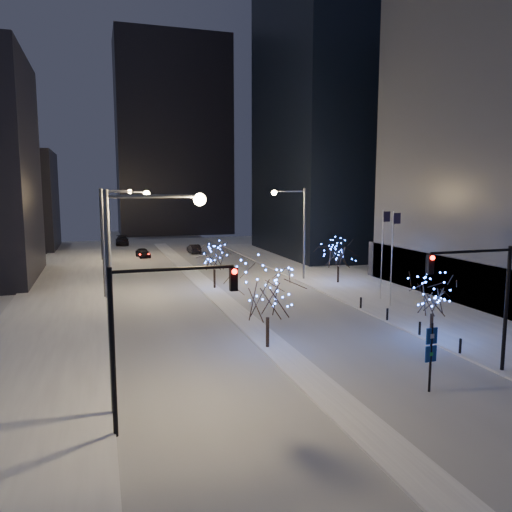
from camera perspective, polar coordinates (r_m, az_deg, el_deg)
name	(u,v)px	position (r m, az deg, el deg)	size (l,w,h in m)	color
ground	(338,405)	(24.64, 9.30, -16.41)	(160.00, 160.00, 0.00)	silver
road	(197,277)	(56.84, -6.82, -2.45)	(20.00, 130.00, 0.02)	silver
median	(206,285)	(52.00, -5.78, -3.32)	(2.00, 80.00, 0.15)	white
east_sidewalk	(385,295)	(48.37, 14.51, -4.37)	(10.00, 90.00, 0.15)	white
west_sidewalk	(52,320)	(41.37, -22.26, -6.77)	(8.00, 90.00, 0.15)	white
horizon_block	(173,138)	(113.69, -9.47, 13.21)	(24.00, 14.00, 42.00)	black
street_lamp_w_near	(134,270)	(22.31, -13.76, -1.62)	(4.40, 0.56, 10.00)	#595E66
street_lamp_w_mid	(115,227)	(47.14, -15.84, 3.16)	(4.40, 0.56, 10.00)	#595E66
street_lamp_w_far	(109,214)	(72.08, -16.49, 4.64)	(4.40, 0.56, 10.00)	#595E66
street_lamp_east	(297,222)	(54.11, 4.66, 3.94)	(3.90, 0.56, 10.00)	#595E66
traffic_signal_west	(152,320)	(20.75, -11.84, -7.17)	(5.26, 0.43, 7.00)	black
traffic_signal_east	(484,289)	(28.97, 24.61, -3.47)	(5.26, 0.43, 7.00)	black
flagpoles	(388,249)	(44.44, 14.81, 0.73)	(1.35, 2.60, 8.00)	silver
bollards	(403,321)	(37.55, 16.41, -7.13)	(0.16, 12.16, 0.90)	black
car_near	(143,253)	(74.47, -12.79, 0.36)	(1.60, 3.98, 1.36)	black
car_mid	(194,249)	(78.02, -7.10, 0.83)	(1.44, 4.14, 1.36)	black
car_far	(122,241)	(91.56, -15.05, 1.71)	(2.22, 5.45, 1.58)	black
holiday_tree_median_near	(268,291)	(30.96, 1.34, -4.08)	(4.80, 4.80, 5.53)	black
holiday_tree_median_far	(214,257)	(49.64, -4.79, -0.13)	(4.37, 4.37, 4.59)	black
holiday_tree_plaza_near	(433,295)	(34.94, 19.56, -4.26)	(3.95, 3.95, 4.41)	black
holiday_tree_plaza_far	(339,253)	(53.05, 9.42, 0.32)	(4.87, 4.87, 4.81)	black
wayfinding_sign	(431,350)	(26.35, 19.37, -10.09)	(0.63, 0.12, 3.53)	black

